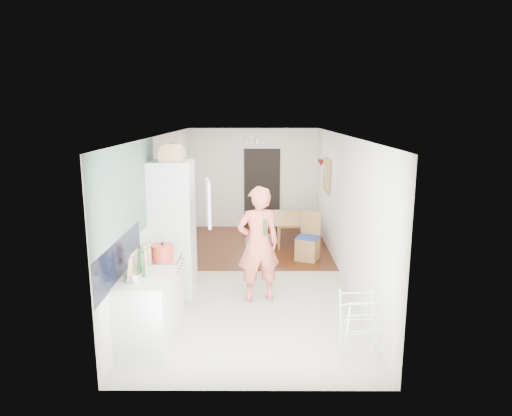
{
  "coord_description": "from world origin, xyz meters",
  "views": [
    {
      "loc": [
        0.08,
        -7.82,
        2.9
      ],
      "look_at": [
        0.06,
        0.2,
        1.2
      ],
      "focal_mm": 32.0,
      "sensor_mm": 36.0,
      "label": 1
    }
  ],
  "objects_px": {
    "dining_table": "(292,231)",
    "stool": "(258,253)",
    "dining_chair": "(308,237)",
    "drying_rack": "(360,328)",
    "person": "(258,234)"
  },
  "relations": [
    {
      "from": "person",
      "to": "stool",
      "type": "relative_size",
      "value": 5.68
    },
    {
      "from": "person",
      "to": "stool",
      "type": "xyz_separation_m",
      "value": [
        -0.0,
        1.8,
        -0.88
      ]
    },
    {
      "from": "drying_rack",
      "to": "dining_chair",
      "type": "bearing_deg",
      "value": 88.21
    },
    {
      "from": "person",
      "to": "dining_chair",
      "type": "xyz_separation_m",
      "value": [
        0.98,
        1.96,
        -0.59
      ]
    },
    {
      "from": "dining_table",
      "to": "stool",
      "type": "xyz_separation_m",
      "value": [
        -0.78,
        -1.56,
        -0.05
      ]
    },
    {
      "from": "dining_chair",
      "to": "drying_rack",
      "type": "height_order",
      "value": "dining_chair"
    },
    {
      "from": "dining_chair",
      "to": "drying_rack",
      "type": "bearing_deg",
      "value": -63.32
    },
    {
      "from": "dining_table",
      "to": "dining_chair",
      "type": "relative_size",
      "value": 1.4
    },
    {
      "from": "person",
      "to": "drying_rack",
      "type": "height_order",
      "value": "person"
    },
    {
      "from": "dining_table",
      "to": "drying_rack",
      "type": "height_order",
      "value": "drying_rack"
    },
    {
      "from": "dining_table",
      "to": "stool",
      "type": "distance_m",
      "value": 1.74
    },
    {
      "from": "person",
      "to": "dining_chair",
      "type": "height_order",
      "value": "person"
    },
    {
      "from": "person",
      "to": "dining_chair",
      "type": "relative_size",
      "value": 2.22
    },
    {
      "from": "dining_table",
      "to": "stool",
      "type": "height_order",
      "value": "dining_table"
    },
    {
      "from": "dining_chair",
      "to": "stool",
      "type": "height_order",
      "value": "dining_chair"
    }
  ]
}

